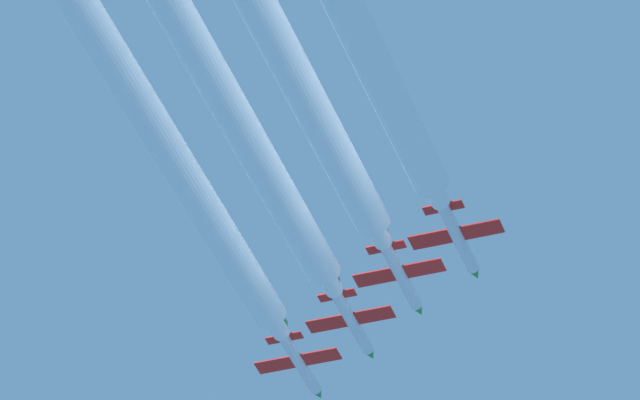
# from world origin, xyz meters

# --- Properties ---
(jet_lead) EXTENTS (8.96, 13.04, 3.13)m
(jet_lead) POSITION_xyz_m (-11.20, 10.76, 144.03)
(jet_lead) COLOR silver
(jet_second_echelon) EXTENTS (8.96, 13.04, 3.13)m
(jet_second_echelon) POSITION_xyz_m (-3.40, 4.29, 143.27)
(jet_second_echelon) COLOR silver
(jet_third_echelon) EXTENTS (8.96, 13.04, 3.13)m
(jet_third_echelon) POSITION_xyz_m (3.97, -3.14, 142.25)
(jet_third_echelon) COLOR silver
(jet_fourth_echelon) EXTENTS (8.96, 13.04, 3.13)m
(jet_fourth_echelon) POSITION_xyz_m (11.43, -9.33, 140.77)
(jet_fourth_echelon) COLOR silver
(smoke_trail_lead) EXTENTS (3.37, 90.41, 3.37)m
(smoke_trail_lead) POSITION_xyz_m (-11.20, -40.36, 144.00)
(smoke_trail_lead) COLOR white
(smoke_trail_second_echelon) EXTENTS (3.37, 86.37, 3.37)m
(smoke_trail_second_echelon) POSITION_xyz_m (-3.40, -44.81, 143.24)
(smoke_trail_second_echelon) COLOR white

